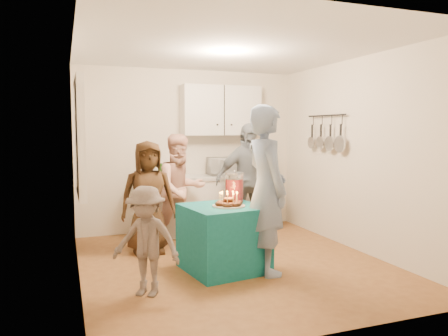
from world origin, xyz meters
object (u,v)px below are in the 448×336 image
object	(u,v)px
party_table	(223,238)
woman_back_left	(148,197)
woman_back_center	(181,190)
punch_jar	(234,188)
man_birthday	(266,190)
child_near_left	(146,241)
counter	(207,205)
microwave	(224,166)
woman_back_right	(247,181)

from	to	relation	value
party_table	woman_back_left	bearing A→B (deg)	124.07
woman_back_center	party_table	bearing A→B (deg)	-95.47
punch_jar	man_birthday	xyz separation A→B (m)	(0.21, -0.46, 0.03)
punch_jar	child_near_left	size ratio (longest dim) A/B	0.31
woman_back_center	child_near_left	world-z (taller)	woman_back_center
party_table	man_birthday	size ratio (longest dim) A/B	0.44
counter	party_table	world-z (taller)	counter
punch_jar	child_near_left	xyz separation A→B (m)	(-1.21, -0.70, -0.38)
party_table	woman_back_center	xyz separation A→B (m)	(-0.17, 1.29, 0.41)
microwave	man_birthday	bearing A→B (deg)	-93.76
party_table	woman_back_center	distance (m)	1.37
woman_back_right	child_near_left	distance (m)	2.59
child_near_left	microwave	bearing A→B (deg)	89.94
microwave	woman_back_right	world-z (taller)	woman_back_right
party_table	woman_back_center	size ratio (longest dim) A/B	0.54
punch_jar	man_birthday	size ratio (longest dim) A/B	0.18
microwave	woman_back_right	bearing A→B (deg)	-70.33
microwave	woman_back_left	world-z (taller)	woman_back_left
woman_back_center	woman_back_right	size ratio (longest dim) A/B	0.91
woman_back_right	woman_back_left	bearing A→B (deg)	-172.12
woman_back_left	microwave	bearing A→B (deg)	32.08
microwave	counter	bearing A→B (deg)	-176.70
woman_back_center	punch_jar	bearing A→B (deg)	-82.93
woman_back_right	counter	bearing A→B (deg)	126.09
woman_back_left	child_near_left	world-z (taller)	woman_back_left
punch_jar	woman_back_right	distance (m)	1.27
party_table	woman_back_left	size ratio (longest dim) A/B	0.57
microwave	punch_jar	xyz separation A→B (m)	(-0.47, -1.66, -0.12)
counter	woman_back_left	world-z (taller)	woman_back_left
child_near_left	woman_back_center	bearing A→B (deg)	100.78
man_birthday	woman_back_right	size ratio (longest dim) A/B	1.10
punch_jar	woman_back_right	world-z (taller)	woman_back_right
woman_back_right	microwave	bearing A→B (deg)	103.64
microwave	child_near_left	xyz separation A→B (m)	(-1.68, -2.36, -0.50)
woman_back_left	woman_back_center	bearing A→B (deg)	28.00
counter	punch_jar	xyz separation A→B (m)	(-0.18, -1.66, 0.50)
party_table	counter	bearing A→B (deg)	77.92
punch_jar	microwave	bearing A→B (deg)	74.13
microwave	woman_back_left	bearing A→B (deg)	-144.78
child_near_left	counter	bearing A→B (deg)	94.92
counter	microwave	world-z (taller)	microwave
counter	punch_jar	bearing A→B (deg)	-96.22
microwave	child_near_left	size ratio (longest dim) A/B	0.47
microwave	party_table	xyz separation A→B (m)	(-0.69, -1.88, -0.67)
child_near_left	party_table	bearing A→B (deg)	61.27
counter	man_birthday	size ratio (longest dim) A/B	1.15
child_near_left	man_birthday	bearing A→B (deg)	44.76
counter	woman_back_right	size ratio (longest dim) A/B	1.26
woman_back_right	party_table	bearing A→B (deg)	-126.07
counter	woman_back_right	bearing A→B (deg)	-51.19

